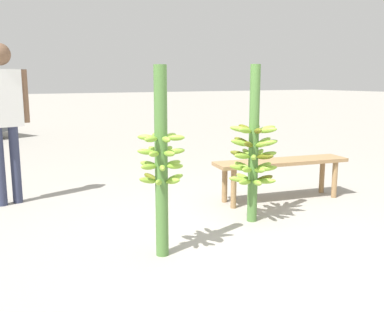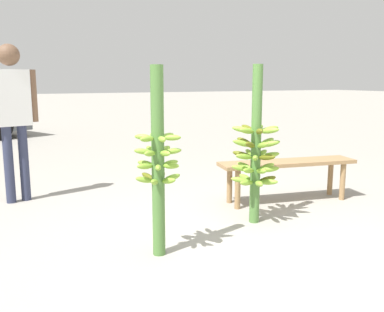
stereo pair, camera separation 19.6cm
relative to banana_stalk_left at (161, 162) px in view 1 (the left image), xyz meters
The scene contains 5 objects.
ground_plane 0.95m from the banana_stalk_left, 12.75° to the right, with size 80.00×80.00×0.00m, color #9E998E.
banana_stalk_left is the anchor object (origin of this frame).
banana_stalk_center 1.15m from the banana_stalk_left, 16.24° to the left, with size 0.46×0.46×1.48m.
vendor_person 2.26m from the banana_stalk_left, 112.96° to the left, with size 0.55×0.24×1.72m.
market_bench 2.01m from the banana_stalk_left, 22.59° to the left, with size 1.58×0.59×0.46m.
Camera 1 is at (-1.90, -2.73, 1.34)m, focal length 40.00 mm.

